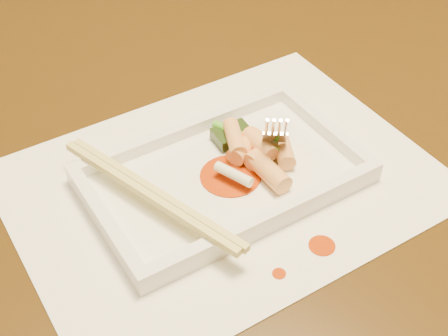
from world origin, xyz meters
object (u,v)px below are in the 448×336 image
placemat (224,182)px  plate_base (224,179)px  table (188,156)px  fork (276,81)px  chopstick_a (147,195)px

placemat → plate_base: plate_base is taller
table → fork: size_ratio=10.00×
table → placemat: placemat is taller
plate_base → chopstick_a: bearing=180.0°
table → fork: fork is taller
placemat → plate_base: 0.00m
fork → chopstick_a: bearing=-173.2°
table → chopstick_a: size_ratio=6.55×
chopstick_a → fork: size_ratio=1.53×
table → fork: 0.23m
table → plate_base: 0.19m
placemat → table: bearing=74.9°
chopstick_a → plate_base: bearing=0.0°
plate_base → table: bearing=74.9°
placemat → chopstick_a: chopstick_a is taller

